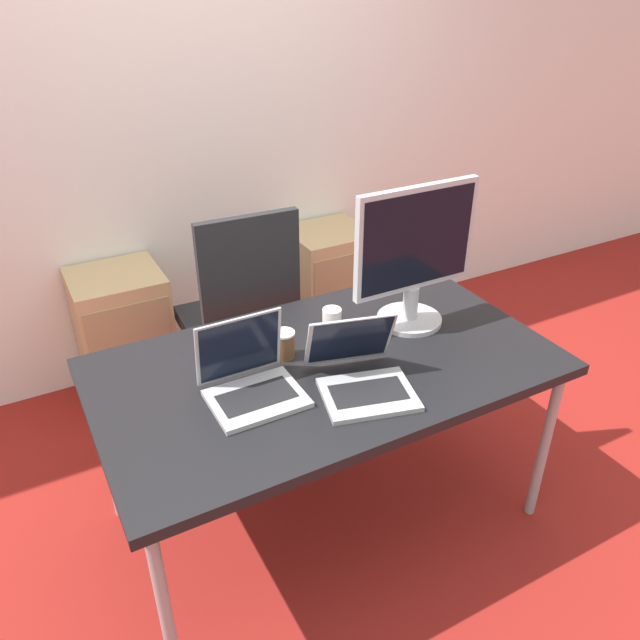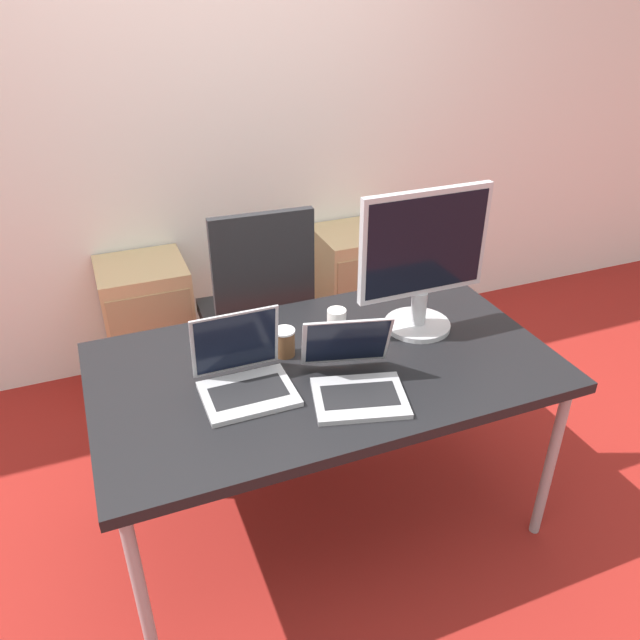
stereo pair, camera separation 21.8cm
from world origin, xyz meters
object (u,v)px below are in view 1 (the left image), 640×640
Objects in this scene: office_chair at (241,339)px; monitor at (414,256)px; laptop_right at (362,376)px; coffee_cup_brown at (284,344)px; laptop_left at (251,381)px; cabinet_right at (328,287)px; mouse at (354,351)px; cabinet_left at (125,337)px; coffee_cup_white at (332,321)px.

office_chair is 1.03m from monitor.
laptop_right is 0.33m from coffee_cup_brown.
monitor is at bearing -56.47° from office_chair.
laptop_left reaches higher than coffee_cup_brown.
cabinet_right is 12.33× the size of mouse.
laptop_right is at bearing -23.23° from laptop_left.
mouse is (0.60, -1.21, 0.42)m from cabinet_left.
office_chair is at bearing 123.53° from monitor.
cabinet_right is 1.66m from laptop_left.
laptop_right is (-0.65, -1.39, 0.45)m from cabinet_right.
mouse is at bearing 5.78° from laptop_left.
laptop_left is 0.54× the size of monitor.
coffee_cup_white is 0.24m from coffee_cup_brown.
office_chair is 1.60× the size of cabinet_left.
office_chair reaches higher than mouse.
cabinet_right is at bearing 65.05° from laptop_right.
mouse is (-0.32, -0.10, -0.27)m from monitor.
monitor reaches higher than office_chair.
monitor reaches higher than coffee_cup_white.
monitor is at bearing 10.90° from laptop_left.
monitor reaches higher than laptop_left.
coffee_cup_white is 1.01× the size of coffee_cup_brown.
laptop_left is at bearing -174.22° from mouse.
monitor is at bearing 17.42° from mouse.
cabinet_left is at bearing 129.71° from monitor.
monitor is (0.46, -0.69, 0.61)m from office_chair.
monitor is at bearing -0.62° from coffee_cup_brown.
laptop_right is (0.06, -0.98, 0.37)m from office_chair.
laptop_right is at bearing -113.90° from mouse.
cabinet_left is 1.56m from laptop_right.
office_chair reaches higher than cabinet_right.
laptop_right reaches higher than coffee_cup_white.
coffee_cup_white is (0.14, -0.62, 0.38)m from office_chair.
coffee_cup_white is (-0.31, 0.07, -0.23)m from monitor.
office_chair is 2.79× the size of laptop_right.
monitor is at bearing -102.68° from cabinet_right.
monitor is at bearing 35.64° from laptop_right.
office_chair is 3.71× the size of laptop_left.
mouse is 0.54× the size of coffee_cup_brown.
cabinet_left is 1.29m from coffee_cup_white.
mouse is (0.14, -0.79, 0.34)m from office_chair.
cabinet_right is (1.17, 0.00, 0.00)m from cabinet_left.
laptop_right is at bearing -114.95° from cabinet_right.
laptop_right is 0.54m from monitor.
mouse is at bearing -24.86° from coffee_cup_brown.
office_chair is 1.05m from laptop_right.
mouse is 0.17m from coffee_cup_white.
monitor is (0.40, 0.29, 0.23)m from laptop_right.
laptop_left reaches higher than coffee_cup_white.
laptop_left is at bearing -153.62° from coffee_cup_white.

